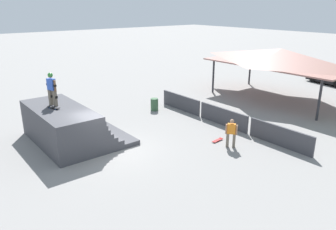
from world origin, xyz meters
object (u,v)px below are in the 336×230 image
(skateboard_on_deck, at_px, (54,108))
(skater_on_deck, at_px, (52,87))
(trash_bin, at_px, (154,104))
(skateboard_on_ground, at_px, (218,140))
(bystander_walking, at_px, (231,132))
(parked_car_black, at_px, (330,78))

(skateboard_on_deck, bearing_deg, skater_on_deck, 141.13)
(trash_bin, bearing_deg, skateboard_on_ground, -4.71)
(bystander_walking, distance_m, skateboard_on_ground, 1.24)
(skateboard_on_deck, distance_m, parked_car_black, 25.08)
(trash_bin, bearing_deg, bystander_walking, -4.67)
(bystander_walking, height_order, parked_car_black, bystander_walking)
(skater_on_deck, distance_m, bystander_walking, 9.58)
(skateboard_on_deck, xyz_separation_m, skateboard_on_ground, (5.04, 6.91, -1.95))
(skater_on_deck, relative_size, skateboard_on_deck, 2.19)
(bystander_walking, distance_m, trash_bin, 7.53)
(trash_bin, bearing_deg, skater_on_deck, -82.79)
(skateboard_on_deck, height_order, bystander_walking, skateboard_on_deck)
(skateboard_on_deck, xyz_separation_m, trash_bin, (-1.49, 7.45, -1.58))
(skateboard_on_deck, bearing_deg, bystander_walking, 29.25)
(bystander_walking, height_order, trash_bin, bystander_walking)
(skateboard_on_deck, distance_m, skateboard_on_ground, 8.77)
(skateboard_on_deck, xyz_separation_m, bystander_walking, (6.00, 6.84, -1.16))
(skateboard_on_deck, height_order, skateboard_on_ground, skateboard_on_deck)
(trash_bin, bearing_deg, skateboard_on_deck, -78.67)
(skater_on_deck, bearing_deg, trash_bin, 78.94)
(skater_on_deck, height_order, parked_car_black, skater_on_deck)
(skater_on_deck, height_order, bystander_walking, skater_on_deck)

